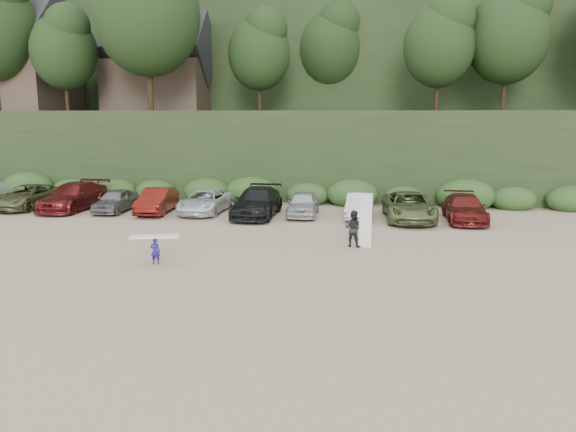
# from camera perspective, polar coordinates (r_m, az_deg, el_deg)

# --- Properties ---
(ground) EXTENTS (120.00, 120.00, 0.00)m
(ground) POSITION_cam_1_polar(r_m,az_deg,el_deg) (22.88, -5.75, -4.42)
(ground) COLOR tan
(ground) RESTS_ON ground
(hillside_backdrop) EXTENTS (90.00, 41.50, 28.00)m
(hillside_backdrop) POSITION_cam_1_polar(r_m,az_deg,el_deg) (57.89, 2.91, 15.75)
(hillside_backdrop) COLOR black
(hillside_backdrop) RESTS_ON ground
(parked_cars) EXTENTS (34.09, 6.19, 1.64)m
(parked_cars) POSITION_cam_1_polar(r_m,az_deg,el_deg) (33.56, -10.33, 1.54)
(parked_cars) COLOR #9D9EA2
(parked_cars) RESTS_ON ground
(child_surfer) EXTENTS (1.99, 0.99, 1.15)m
(child_surfer) POSITION_cam_1_polar(r_m,az_deg,el_deg) (22.52, -13.35, -2.85)
(child_surfer) COLOR navy
(child_surfer) RESTS_ON ground
(adult_surfer) EXTENTS (1.28, 0.83, 1.93)m
(adult_surfer) POSITION_cam_1_polar(r_m,az_deg,el_deg) (24.92, 6.74, -1.25)
(adult_surfer) COLOR black
(adult_surfer) RESTS_ON ground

